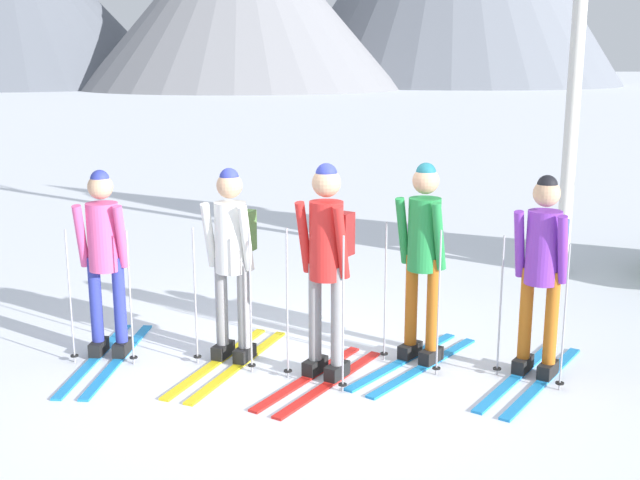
{
  "coord_description": "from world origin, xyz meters",
  "views": [
    {
      "loc": [
        -0.21,
        -6.3,
        2.63
      ],
      "look_at": [
        0.14,
        0.52,
        1.05
      ],
      "focal_mm": 43.52,
      "sensor_mm": 36.0,
      "label": 1
    }
  ],
  "objects_px": {
    "skier_in_pink": "(104,257)",
    "skier_in_green": "(423,254)",
    "skier_in_purple": "(542,265)",
    "skier_in_white": "(232,254)",
    "skier_in_red": "(327,258)",
    "birch_tree_tall": "(575,66)"
  },
  "relations": [
    {
      "from": "skier_in_white",
      "to": "birch_tree_tall",
      "type": "xyz_separation_m",
      "value": [
        3.97,
        2.72,
        1.59
      ]
    },
    {
      "from": "skier_in_pink",
      "to": "skier_in_red",
      "type": "relative_size",
      "value": 0.98
    },
    {
      "from": "skier_in_red",
      "to": "skier_in_purple",
      "type": "height_order",
      "value": "skier_in_red"
    },
    {
      "from": "skier_in_pink",
      "to": "skier_in_white",
      "type": "distance_m",
      "value": 1.15
    },
    {
      "from": "skier_in_white",
      "to": "skier_in_green",
      "type": "height_order",
      "value": "skier_in_green"
    },
    {
      "from": "skier_in_white",
      "to": "skier_in_purple",
      "type": "distance_m",
      "value": 2.64
    },
    {
      "from": "skier_in_purple",
      "to": "skier_in_white",
      "type": "bearing_deg",
      "value": 169.38
    },
    {
      "from": "birch_tree_tall",
      "to": "skier_in_pink",
      "type": "bearing_deg",
      "value": -153.27
    },
    {
      "from": "skier_in_purple",
      "to": "skier_in_pink",
      "type": "bearing_deg",
      "value": 170.34
    },
    {
      "from": "skier_in_pink",
      "to": "skier_in_purple",
      "type": "relative_size",
      "value": 1.04
    },
    {
      "from": "skier_in_white",
      "to": "birch_tree_tall",
      "type": "height_order",
      "value": "birch_tree_tall"
    },
    {
      "from": "skier_in_pink",
      "to": "skier_in_red",
      "type": "bearing_deg",
      "value": -16.51
    },
    {
      "from": "skier_in_pink",
      "to": "skier_in_purple",
      "type": "distance_m",
      "value": 3.79
    },
    {
      "from": "skier_in_pink",
      "to": "skier_in_green",
      "type": "relative_size",
      "value": 1.01
    },
    {
      "from": "skier_in_purple",
      "to": "skier_in_green",
      "type": "bearing_deg",
      "value": 159.16
    },
    {
      "from": "skier_in_green",
      "to": "skier_in_red",
      "type": "bearing_deg",
      "value": -160.78
    },
    {
      "from": "skier_in_pink",
      "to": "skier_in_green",
      "type": "bearing_deg",
      "value": -5.69
    },
    {
      "from": "skier_in_white",
      "to": "skier_in_purple",
      "type": "relative_size",
      "value": 1.01
    },
    {
      "from": "skier_in_red",
      "to": "skier_in_pink",
      "type": "bearing_deg",
      "value": 163.49
    },
    {
      "from": "skier_in_pink",
      "to": "skier_in_white",
      "type": "relative_size",
      "value": 1.03
    },
    {
      "from": "skier_in_red",
      "to": "skier_in_green",
      "type": "height_order",
      "value": "skier_in_red"
    },
    {
      "from": "skier_in_green",
      "to": "birch_tree_tall",
      "type": "distance_m",
      "value": 4.0
    }
  ]
}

